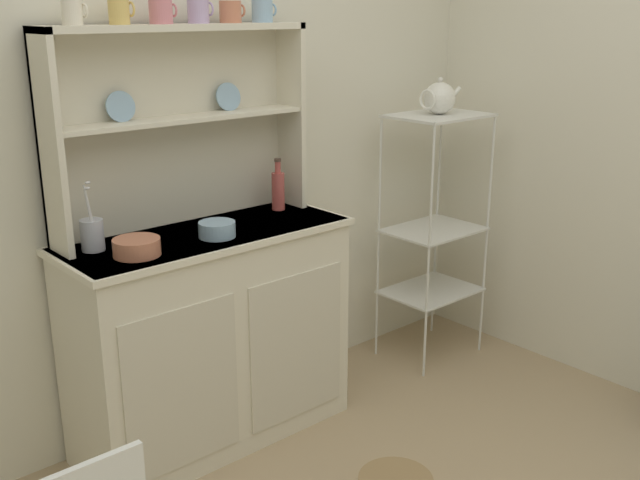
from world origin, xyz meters
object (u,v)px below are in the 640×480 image
Objects in this scene: utensil_jar at (92,234)px; bowl_mixing_large at (137,247)px; porcelain_teapot at (439,98)px; hutch_cabinet at (211,335)px; jam_bottle at (278,189)px; bakers_rack at (434,212)px; cup_cream_0 at (72,12)px; hutch_shelf_unit at (177,112)px.

bowl_mixing_large is at bearing -59.94° from utensil_jar.
bowl_mixing_large is 0.68× the size of porcelain_teapot.
porcelain_teapot reaches higher than utensil_jar.
jam_bottle is at bearing 11.83° from hutch_cabinet.
cup_cream_0 reaches higher than bakers_rack.
hutch_cabinet is at bearing -17.49° from cup_cream_0.
porcelain_teapot is at bearing 0.36° from bowl_mixing_large.
bakers_rack reaches higher than utensil_jar.
jam_bottle is (-0.83, 0.15, 0.22)m from bakers_rack.
jam_bottle is 0.91× the size of porcelain_teapot.
bakers_rack is at bearing -10.44° from hutch_shelf_unit.
cup_cream_0 reaches higher than hutch_cabinet.
cup_cream_0 is (-0.39, -0.04, 0.36)m from hutch_shelf_unit.
porcelain_teapot reaches higher than bowl_mixing_large.
hutch_shelf_unit reaches higher than bowl_mixing_large.
utensil_jar is (-0.41, 0.08, 0.48)m from hutch_cabinet.
porcelain_teapot is (1.63, -0.19, -0.38)m from cup_cream_0.
jam_bottle reaches higher than bowl_mixing_large.
hutch_shelf_unit is at bearing 169.54° from porcelain_teapot.
utensil_jar is (-1.65, 0.14, 0.19)m from bakers_rack.
cup_cream_0 is 0.79m from bowl_mixing_large.
porcelain_teapot reaches higher than hutch_cabinet.
hutch_shelf_unit is 1.38m from bakers_rack.
bakers_rack is at bearing -10.25° from jam_bottle.
jam_bottle is 0.86× the size of utensil_jar.
bakers_rack reaches higher than jam_bottle.
hutch_cabinet is 5.17× the size of jam_bottle.
bakers_rack is at bearing -4.86° from utensil_jar.
porcelain_teapot reaches higher than jam_bottle.
cup_cream_0 is 0.39× the size of jam_bottle.
cup_cream_0 reaches higher than utensil_jar.
hutch_shelf_unit is 0.87× the size of bakers_rack.
bakers_rack is at bearing 0.36° from bowl_mixing_large.
hutch_shelf_unit reaches higher than bakers_rack.
hutch_cabinet is 1.49m from porcelain_teapot.
bakers_rack is 1.88m from cup_cream_0.
bowl_mixing_large is (-0.33, -0.07, 0.45)m from hutch_cabinet.
hutch_cabinet is 0.93× the size of bakers_rack.
utensil_jar is at bearing -179.37° from jam_bottle.
hutch_shelf_unit is 0.57m from utensil_jar.
bakers_rack is 1.67m from utensil_jar.
cup_cream_0 reaches higher than porcelain_teapot.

